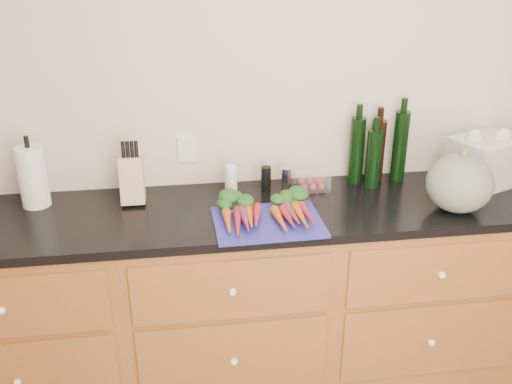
{
  "coord_description": "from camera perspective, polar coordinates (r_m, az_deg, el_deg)",
  "views": [
    {
      "loc": [
        -0.63,
        -0.96,
        2.05
      ],
      "look_at": [
        -0.32,
        1.2,
        1.06
      ],
      "focal_mm": 40.0,
      "sensor_mm": 36.0,
      "label": 1
    }
  ],
  "objects": [
    {
      "name": "carrots",
      "position": [
        2.42,
        1.03,
        -1.88
      ],
      "size": [
        0.41,
        0.3,
        0.06
      ],
      "color": "#BF5916",
      "rests_on": "cutting_board"
    },
    {
      "name": "wall_back",
      "position": [
        2.76,
        5.45,
        8.55
      ],
      "size": [
        4.1,
        0.05,
        2.6
      ],
      "primitive_type": "cube",
      "color": "beige",
      "rests_on": "ground"
    },
    {
      "name": "paper_towel",
      "position": [
        2.69,
        -21.44,
        1.43
      ],
      "size": [
        0.12,
        0.12,
        0.27
      ],
      "primitive_type": "cylinder",
      "color": "white",
      "rests_on": "countertop"
    },
    {
      "name": "grocery_bag",
      "position": [
        2.96,
        21.92,
        2.9
      ],
      "size": [
        0.38,
        0.34,
        0.23
      ],
      "primitive_type": null,
      "rotation": [
        0.0,
        0.0,
        0.38
      ],
      "color": "white",
      "rests_on": "countertop"
    },
    {
      "name": "cabinets",
      "position": [
        2.83,
        6.29,
        -10.11
      ],
      "size": [
        3.6,
        0.64,
        0.9
      ],
      "color": "brown",
      "rests_on": "ground"
    },
    {
      "name": "grinder_salt",
      "position": [
        2.66,
        -2.52,
        1.29
      ],
      "size": [
        0.06,
        0.06,
        0.13
      ],
      "primitive_type": "cylinder",
      "color": "white",
      "rests_on": "countertop"
    },
    {
      "name": "countertop",
      "position": [
        2.6,
        6.73,
        -1.5
      ],
      "size": [
        3.64,
        0.62,
        0.04
      ],
      "primitive_type": "cube",
      "color": "black",
      "rests_on": "cabinets"
    },
    {
      "name": "tomato_box",
      "position": [
        2.72,
        5.6,
        1.09
      ],
      "size": [
        0.16,
        0.12,
        0.07
      ],
      "primitive_type": "cube",
      "color": "white",
      "rests_on": "countertop"
    },
    {
      "name": "bottles",
      "position": [
        2.8,
        12.04,
        4.02
      ],
      "size": [
        0.29,
        0.15,
        0.35
      ],
      "color": "black",
      "rests_on": "countertop"
    },
    {
      "name": "squash",
      "position": [
        2.61,
        19.7,
        0.83
      ],
      "size": [
        0.28,
        0.28,
        0.26
      ],
      "primitive_type": "ellipsoid",
      "color": "#566655",
      "rests_on": "countertop"
    },
    {
      "name": "grinder_pepper",
      "position": [
        2.68,
        1.01,
        1.35
      ],
      "size": [
        0.05,
        0.05,
        0.12
      ],
      "primitive_type": "cylinder",
      "color": "black",
      "rests_on": "countertop"
    },
    {
      "name": "cutting_board",
      "position": [
        2.4,
        1.19,
        -3.01
      ],
      "size": [
        0.46,
        0.35,
        0.01
      ],
      "primitive_type": "cube",
      "rotation": [
        0.0,
        0.0,
        0.02
      ],
      "color": "#252593",
      "rests_on": "countertop"
    },
    {
      "name": "knife_block",
      "position": [
        2.61,
        -12.27,
        1.17
      ],
      "size": [
        0.1,
        0.1,
        0.21
      ],
      "primitive_type": "cube",
      "color": "tan",
      "rests_on": "countertop"
    },
    {
      "name": "canister_chrome",
      "position": [
        2.7,
        3.04,
        1.36
      ],
      "size": [
        0.05,
        0.05,
        0.11
      ],
      "primitive_type": "cylinder",
      "color": "silver",
      "rests_on": "countertop"
    }
  ]
}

